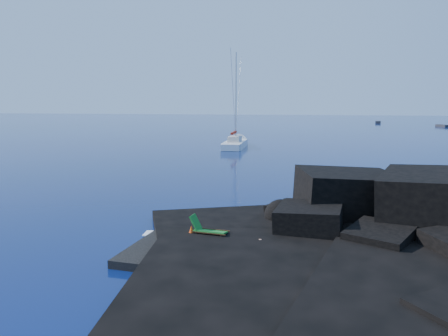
{
  "coord_description": "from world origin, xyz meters",
  "views": [
    {
      "loc": [
        7.57,
        -17.69,
        6.7
      ],
      "look_at": [
        2.11,
        12.4,
        2.0
      ],
      "focal_mm": 35.0,
      "sensor_mm": 36.0,
      "label": 1
    }
  ],
  "objects_px": {
    "deck_chair": "(211,227)",
    "distant_boat_b": "(442,127)",
    "sailboat": "(235,148)",
    "sunbather": "(250,243)",
    "distant_boat_a": "(378,123)",
    "marker_cone": "(191,232)"
  },
  "relations": [
    {
      "from": "distant_boat_b",
      "to": "sunbather",
      "type": "bearing_deg",
      "value": -126.87
    },
    {
      "from": "sailboat",
      "to": "distant_boat_b",
      "type": "xyz_separation_m",
      "value": [
        45.73,
        60.98,
        0.0
      ]
    },
    {
      "from": "sunbather",
      "to": "marker_cone",
      "type": "height_order",
      "value": "marker_cone"
    },
    {
      "from": "deck_chair",
      "to": "sunbather",
      "type": "bearing_deg",
      "value": -12.17
    },
    {
      "from": "sailboat",
      "to": "marker_cone",
      "type": "bearing_deg",
      "value": -84.65
    },
    {
      "from": "sailboat",
      "to": "sunbather",
      "type": "distance_m",
      "value": 44.71
    },
    {
      "from": "sunbather",
      "to": "distant_boat_a",
      "type": "relative_size",
      "value": 0.39
    },
    {
      "from": "marker_cone",
      "to": "deck_chair",
      "type": "bearing_deg",
      "value": 4.74
    },
    {
      "from": "marker_cone",
      "to": "sunbather",
      "type": "bearing_deg",
      "value": -13.26
    },
    {
      "from": "distant_boat_a",
      "to": "sunbather",
      "type": "bearing_deg",
      "value": -92.32
    },
    {
      "from": "deck_chair",
      "to": "distant_boat_a",
      "type": "relative_size",
      "value": 0.35
    },
    {
      "from": "sailboat",
      "to": "distant_boat_b",
      "type": "distance_m",
      "value": 76.22
    },
    {
      "from": "sailboat",
      "to": "deck_chair",
      "type": "height_order",
      "value": "sailboat"
    },
    {
      "from": "marker_cone",
      "to": "distant_boat_a",
      "type": "height_order",
      "value": "marker_cone"
    },
    {
      "from": "sunbather",
      "to": "distant_boat_a",
      "type": "distance_m",
      "value": 124.53
    },
    {
      "from": "sailboat",
      "to": "distant_boat_b",
      "type": "height_order",
      "value": "sailboat"
    },
    {
      "from": "distant_boat_a",
      "to": "marker_cone",
      "type": "bearing_deg",
      "value": -93.66
    },
    {
      "from": "marker_cone",
      "to": "distant_boat_a",
      "type": "xyz_separation_m",
      "value": [
        27.58,
        121.38,
        -0.65
      ]
    },
    {
      "from": "deck_chair",
      "to": "marker_cone",
      "type": "relative_size",
      "value": 2.81
    },
    {
      "from": "deck_chair",
      "to": "distant_boat_b",
      "type": "height_order",
      "value": "deck_chair"
    },
    {
      "from": "marker_cone",
      "to": "distant_boat_a",
      "type": "distance_m",
      "value": 124.48
    },
    {
      "from": "distant_boat_a",
      "to": "deck_chair",
      "type": "bearing_deg",
      "value": -93.26
    }
  ]
}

